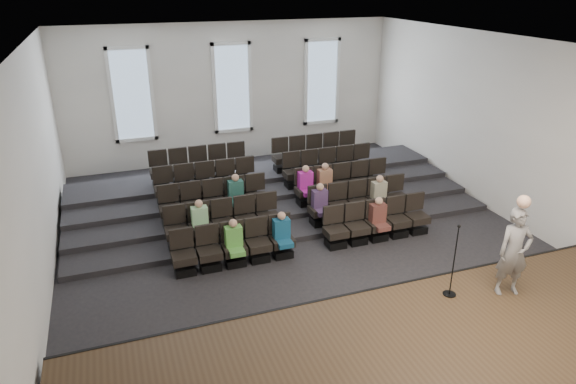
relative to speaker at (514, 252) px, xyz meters
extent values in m
plane|color=black|center=(-2.80, 4.34, -1.42)|extent=(14.00, 14.00, 0.00)
cube|color=white|center=(-2.80, 4.34, 3.59)|extent=(12.00, 14.00, 0.02)
cube|color=white|center=(-2.80, 11.36, 1.08)|extent=(12.00, 0.04, 5.00)
cube|color=white|center=(-2.80, -2.68, 1.08)|extent=(12.00, 0.04, 5.00)
cube|color=white|center=(-8.82, 4.34, 1.08)|extent=(0.04, 14.00, 5.00)
cube|color=white|center=(3.22, 4.34, 1.08)|extent=(0.04, 14.00, 5.00)
cube|color=#3E2C1A|center=(-2.80, -0.76, -1.17)|extent=(11.80, 3.60, 0.50)
cube|color=black|center=(-2.80, 1.01, -1.17)|extent=(11.80, 0.06, 0.52)
cube|color=black|center=(-2.80, 6.66, -1.35)|extent=(11.80, 4.80, 0.15)
cube|color=black|center=(-2.80, 7.19, -1.27)|extent=(11.80, 3.75, 0.30)
cube|color=black|center=(-2.80, 7.71, -1.20)|extent=(11.80, 2.70, 0.45)
cube|color=black|center=(-2.80, 8.24, -1.12)|extent=(11.80, 1.65, 0.60)
cube|color=black|center=(-5.93, 3.74, -1.32)|extent=(0.47, 0.43, 0.20)
cube|color=black|center=(-5.93, 3.74, -1.01)|extent=(0.55, 0.50, 0.19)
cube|color=black|center=(-5.93, 3.95, -0.60)|extent=(0.55, 0.08, 0.50)
cube|color=black|center=(-5.33, 3.74, -1.32)|extent=(0.47, 0.43, 0.20)
cube|color=black|center=(-5.33, 3.74, -1.01)|extent=(0.55, 0.50, 0.19)
cube|color=black|center=(-5.33, 3.95, -0.60)|extent=(0.55, 0.08, 0.50)
cube|color=black|center=(-4.73, 3.74, -1.32)|extent=(0.47, 0.43, 0.20)
cube|color=black|center=(-4.73, 3.74, -1.01)|extent=(0.55, 0.50, 0.19)
cube|color=black|center=(-4.73, 3.95, -0.60)|extent=(0.55, 0.08, 0.50)
cube|color=black|center=(-4.13, 3.74, -1.32)|extent=(0.47, 0.43, 0.20)
cube|color=black|center=(-4.13, 3.74, -1.01)|extent=(0.55, 0.50, 0.19)
cube|color=black|center=(-4.13, 3.95, -0.60)|extent=(0.55, 0.08, 0.50)
cube|color=black|center=(-3.53, 3.74, -1.32)|extent=(0.47, 0.43, 0.20)
cube|color=black|center=(-3.53, 3.74, -1.01)|extent=(0.55, 0.50, 0.19)
cube|color=black|center=(-3.53, 3.95, -0.60)|extent=(0.55, 0.08, 0.50)
cube|color=black|center=(-2.08, 3.74, -1.32)|extent=(0.47, 0.43, 0.20)
cube|color=black|center=(-2.08, 3.74, -1.01)|extent=(0.55, 0.50, 0.19)
cube|color=black|center=(-2.08, 3.95, -0.60)|extent=(0.55, 0.08, 0.50)
cube|color=black|center=(-1.48, 3.74, -1.32)|extent=(0.47, 0.43, 0.20)
cube|color=black|center=(-1.48, 3.74, -1.01)|extent=(0.55, 0.50, 0.19)
cube|color=black|center=(-1.48, 3.95, -0.60)|extent=(0.55, 0.08, 0.50)
cube|color=black|center=(-0.88, 3.74, -1.32)|extent=(0.47, 0.43, 0.20)
cube|color=black|center=(-0.88, 3.74, -1.01)|extent=(0.55, 0.50, 0.19)
cube|color=black|center=(-0.88, 3.95, -0.60)|extent=(0.55, 0.08, 0.50)
cube|color=black|center=(-0.28, 3.74, -1.32)|extent=(0.47, 0.43, 0.20)
cube|color=black|center=(-0.28, 3.74, -1.01)|extent=(0.55, 0.50, 0.19)
cube|color=black|center=(-0.28, 3.95, -0.60)|extent=(0.55, 0.08, 0.50)
cube|color=black|center=(0.32, 3.74, -1.32)|extent=(0.47, 0.43, 0.20)
cube|color=black|center=(0.32, 3.74, -1.01)|extent=(0.55, 0.50, 0.19)
cube|color=black|center=(0.32, 3.95, -0.60)|extent=(0.55, 0.08, 0.50)
cube|color=black|center=(-5.93, 4.79, -1.17)|extent=(0.47, 0.43, 0.20)
cube|color=black|center=(-5.93, 4.79, -0.86)|extent=(0.55, 0.50, 0.19)
cube|color=black|center=(-5.93, 5.00, -0.45)|extent=(0.55, 0.08, 0.50)
cube|color=black|center=(-5.33, 4.79, -1.17)|extent=(0.47, 0.43, 0.20)
cube|color=black|center=(-5.33, 4.79, -0.86)|extent=(0.55, 0.50, 0.19)
cube|color=black|center=(-5.33, 5.00, -0.45)|extent=(0.55, 0.08, 0.50)
cube|color=black|center=(-4.73, 4.79, -1.17)|extent=(0.47, 0.43, 0.20)
cube|color=black|center=(-4.73, 4.79, -0.86)|extent=(0.55, 0.50, 0.19)
cube|color=black|center=(-4.73, 5.00, -0.45)|extent=(0.55, 0.08, 0.50)
cube|color=black|center=(-4.13, 4.79, -1.17)|extent=(0.47, 0.43, 0.20)
cube|color=black|center=(-4.13, 4.79, -0.86)|extent=(0.55, 0.50, 0.19)
cube|color=black|center=(-4.13, 5.00, -0.45)|extent=(0.55, 0.08, 0.50)
cube|color=black|center=(-3.53, 4.79, -1.17)|extent=(0.47, 0.43, 0.20)
cube|color=black|center=(-3.53, 4.79, -0.86)|extent=(0.55, 0.50, 0.19)
cube|color=black|center=(-3.53, 5.00, -0.45)|extent=(0.55, 0.08, 0.50)
cube|color=black|center=(-2.08, 4.79, -1.17)|extent=(0.47, 0.43, 0.20)
cube|color=black|center=(-2.08, 4.79, -0.86)|extent=(0.55, 0.50, 0.19)
cube|color=black|center=(-2.08, 5.00, -0.45)|extent=(0.55, 0.08, 0.50)
cube|color=black|center=(-1.48, 4.79, -1.17)|extent=(0.47, 0.43, 0.20)
cube|color=black|center=(-1.48, 4.79, -0.86)|extent=(0.55, 0.50, 0.19)
cube|color=black|center=(-1.48, 5.00, -0.45)|extent=(0.55, 0.08, 0.50)
cube|color=black|center=(-0.88, 4.79, -1.17)|extent=(0.47, 0.43, 0.20)
cube|color=black|center=(-0.88, 4.79, -0.86)|extent=(0.55, 0.50, 0.19)
cube|color=black|center=(-0.88, 5.00, -0.45)|extent=(0.55, 0.08, 0.50)
cube|color=black|center=(-0.28, 4.79, -1.17)|extent=(0.47, 0.43, 0.20)
cube|color=black|center=(-0.28, 4.79, -0.86)|extent=(0.55, 0.50, 0.19)
cube|color=black|center=(-0.28, 5.00, -0.45)|extent=(0.55, 0.08, 0.50)
cube|color=black|center=(0.32, 4.79, -1.17)|extent=(0.47, 0.43, 0.20)
cube|color=black|center=(0.32, 4.79, -0.86)|extent=(0.55, 0.50, 0.19)
cube|color=black|center=(0.32, 5.00, -0.45)|extent=(0.55, 0.08, 0.50)
cube|color=black|center=(-5.93, 5.84, -1.02)|extent=(0.47, 0.42, 0.20)
cube|color=black|center=(-5.93, 5.84, -0.71)|extent=(0.55, 0.50, 0.19)
cube|color=black|center=(-5.93, 6.05, -0.30)|extent=(0.55, 0.08, 0.50)
cube|color=black|center=(-5.33, 5.84, -1.02)|extent=(0.47, 0.42, 0.20)
cube|color=black|center=(-5.33, 5.84, -0.71)|extent=(0.55, 0.50, 0.19)
cube|color=black|center=(-5.33, 6.05, -0.30)|extent=(0.55, 0.08, 0.50)
cube|color=black|center=(-4.73, 5.84, -1.02)|extent=(0.47, 0.42, 0.20)
cube|color=black|center=(-4.73, 5.84, -0.71)|extent=(0.55, 0.50, 0.19)
cube|color=black|center=(-4.73, 6.05, -0.30)|extent=(0.55, 0.08, 0.50)
cube|color=black|center=(-4.13, 5.84, -1.02)|extent=(0.47, 0.42, 0.20)
cube|color=black|center=(-4.13, 5.84, -0.71)|extent=(0.55, 0.50, 0.19)
cube|color=black|center=(-4.13, 6.05, -0.30)|extent=(0.55, 0.08, 0.50)
cube|color=black|center=(-3.53, 5.84, -1.02)|extent=(0.47, 0.42, 0.20)
cube|color=black|center=(-3.53, 5.84, -0.71)|extent=(0.55, 0.50, 0.19)
cube|color=black|center=(-3.53, 6.05, -0.30)|extent=(0.55, 0.08, 0.50)
cube|color=black|center=(-2.08, 5.84, -1.02)|extent=(0.47, 0.42, 0.20)
cube|color=black|center=(-2.08, 5.84, -0.71)|extent=(0.55, 0.50, 0.19)
cube|color=black|center=(-2.08, 6.05, -0.30)|extent=(0.55, 0.08, 0.50)
cube|color=black|center=(-1.48, 5.84, -1.02)|extent=(0.47, 0.42, 0.20)
cube|color=black|center=(-1.48, 5.84, -0.71)|extent=(0.55, 0.50, 0.19)
cube|color=black|center=(-1.48, 6.05, -0.30)|extent=(0.55, 0.08, 0.50)
cube|color=black|center=(-0.88, 5.84, -1.02)|extent=(0.47, 0.42, 0.20)
cube|color=black|center=(-0.88, 5.84, -0.71)|extent=(0.55, 0.50, 0.19)
cube|color=black|center=(-0.88, 6.05, -0.30)|extent=(0.55, 0.08, 0.50)
cube|color=black|center=(-0.28, 5.84, -1.02)|extent=(0.47, 0.42, 0.20)
cube|color=black|center=(-0.28, 5.84, -0.71)|extent=(0.55, 0.50, 0.19)
cube|color=black|center=(-0.28, 6.05, -0.30)|extent=(0.55, 0.08, 0.50)
cube|color=black|center=(0.32, 5.84, -1.02)|extent=(0.47, 0.42, 0.20)
cube|color=black|center=(0.32, 5.84, -0.71)|extent=(0.55, 0.50, 0.19)
cube|color=black|center=(0.32, 6.05, -0.30)|extent=(0.55, 0.08, 0.50)
cube|color=black|center=(-5.93, 6.89, -0.87)|extent=(0.47, 0.42, 0.20)
cube|color=black|center=(-5.93, 6.89, -0.56)|extent=(0.55, 0.50, 0.19)
cube|color=black|center=(-5.93, 7.10, -0.15)|extent=(0.55, 0.08, 0.50)
cube|color=black|center=(-5.33, 6.89, -0.87)|extent=(0.47, 0.42, 0.20)
cube|color=black|center=(-5.33, 6.89, -0.56)|extent=(0.55, 0.50, 0.19)
cube|color=black|center=(-5.33, 7.10, -0.15)|extent=(0.55, 0.08, 0.50)
cube|color=black|center=(-4.73, 6.89, -0.87)|extent=(0.47, 0.42, 0.20)
cube|color=black|center=(-4.73, 6.89, -0.56)|extent=(0.55, 0.50, 0.19)
cube|color=black|center=(-4.73, 7.10, -0.15)|extent=(0.55, 0.08, 0.50)
cube|color=black|center=(-4.13, 6.89, -0.87)|extent=(0.47, 0.42, 0.20)
cube|color=black|center=(-4.13, 6.89, -0.56)|extent=(0.55, 0.50, 0.19)
cube|color=black|center=(-4.13, 7.10, -0.15)|extent=(0.55, 0.08, 0.50)
cube|color=black|center=(-3.53, 6.89, -0.87)|extent=(0.47, 0.42, 0.20)
cube|color=black|center=(-3.53, 6.89, -0.56)|extent=(0.55, 0.50, 0.19)
cube|color=black|center=(-3.53, 7.10, -0.15)|extent=(0.55, 0.08, 0.50)
cube|color=black|center=(-2.08, 6.89, -0.87)|extent=(0.47, 0.42, 0.20)
cube|color=black|center=(-2.08, 6.89, -0.56)|extent=(0.55, 0.50, 0.19)
cube|color=black|center=(-2.08, 7.10, -0.15)|extent=(0.55, 0.08, 0.50)
cube|color=black|center=(-1.48, 6.89, -0.87)|extent=(0.47, 0.42, 0.20)
cube|color=black|center=(-1.48, 6.89, -0.56)|extent=(0.55, 0.50, 0.19)
cube|color=black|center=(-1.48, 7.10, -0.15)|extent=(0.55, 0.08, 0.50)
cube|color=black|center=(-0.88, 6.89, -0.87)|extent=(0.47, 0.42, 0.20)
cube|color=black|center=(-0.88, 6.89, -0.56)|extent=(0.55, 0.50, 0.19)
cube|color=black|center=(-0.88, 7.10, -0.15)|extent=(0.55, 0.08, 0.50)
cube|color=black|center=(-0.28, 6.89, -0.87)|extent=(0.47, 0.42, 0.20)
cube|color=black|center=(-0.28, 6.89, -0.56)|extent=(0.55, 0.50, 0.19)
cube|color=black|center=(-0.28, 7.10, -0.15)|extent=(0.55, 0.08, 0.50)
cube|color=black|center=(0.32, 6.89, -0.87)|extent=(0.47, 0.42, 0.20)
cube|color=black|center=(0.32, 6.89, -0.56)|extent=(0.55, 0.50, 0.19)
cube|color=black|center=(0.32, 7.10, -0.15)|extent=(0.55, 0.08, 0.50)
cube|color=black|center=(-5.93, 7.94, -0.72)|extent=(0.47, 0.42, 0.20)
cube|color=black|center=(-5.93, 7.94, -0.41)|extent=(0.55, 0.50, 0.19)
cube|color=black|center=(-5.93, 8.15, 0.00)|extent=(0.55, 0.08, 0.50)
cube|color=black|center=(-5.33, 7.94, -0.72)|extent=(0.47, 0.42, 0.20)
cube|color=black|center=(-5.33, 7.94, -0.41)|extent=(0.55, 0.50, 0.19)
cube|color=black|center=(-5.33, 8.15, 0.00)|extent=(0.55, 0.08, 0.50)
cube|color=black|center=(-4.73, 7.94, -0.72)|extent=(0.47, 0.42, 0.20)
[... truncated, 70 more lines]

